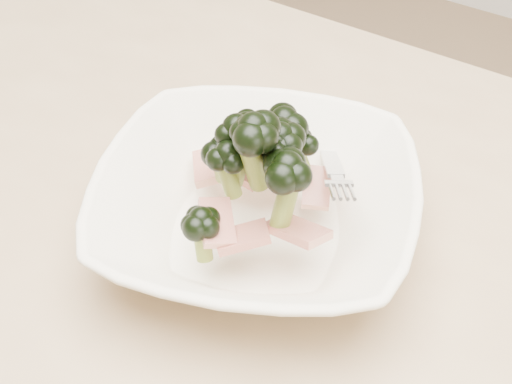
{
  "coord_description": "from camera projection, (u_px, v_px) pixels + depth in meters",
  "views": [
    {
      "loc": [
        0.2,
        -0.33,
        1.19
      ],
      "look_at": [
        -0.04,
        0.03,
        0.8
      ],
      "focal_mm": 50.0,
      "sensor_mm": 36.0,
      "label": 1
    }
  ],
  "objects": [
    {
      "name": "dining_table",
      "position": [
        274.0,
        350.0,
        0.65
      ],
      "size": [
        1.2,
        0.8,
        0.75
      ],
      "color": "tan",
      "rests_on": "ground"
    },
    {
      "name": "broccoli_dish",
      "position": [
        256.0,
        200.0,
        0.59
      ],
      "size": [
        0.35,
        0.35,
        0.14
      ],
      "color": "white",
      "rests_on": "dining_table"
    }
  ]
}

